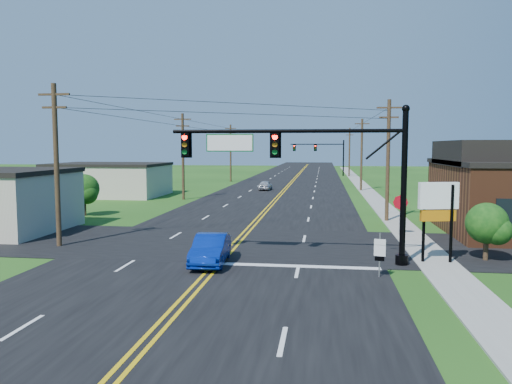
# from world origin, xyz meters

# --- Properties ---
(ground) EXTENTS (260.00, 260.00, 0.00)m
(ground) POSITION_xyz_m (0.00, 0.00, 0.00)
(ground) COLOR #1A4012
(ground) RESTS_ON ground
(road_main) EXTENTS (16.00, 220.00, 0.04)m
(road_main) POSITION_xyz_m (0.00, 50.00, 0.02)
(road_main) COLOR black
(road_main) RESTS_ON ground
(road_cross) EXTENTS (70.00, 10.00, 0.04)m
(road_cross) POSITION_xyz_m (0.00, 12.00, 0.02)
(road_cross) COLOR black
(road_cross) RESTS_ON ground
(sidewalk) EXTENTS (2.00, 160.00, 0.08)m
(sidewalk) POSITION_xyz_m (10.50, 40.00, 0.04)
(sidewalk) COLOR gray
(sidewalk) RESTS_ON ground
(signal_mast_main) EXTENTS (11.30, 0.60, 7.48)m
(signal_mast_main) POSITION_xyz_m (4.34, 8.00, 4.75)
(signal_mast_main) COLOR black
(signal_mast_main) RESTS_ON ground
(signal_mast_far) EXTENTS (10.98, 0.60, 7.48)m
(signal_mast_far) POSITION_xyz_m (4.44, 80.00, 4.55)
(signal_mast_far) COLOR black
(signal_mast_far) RESTS_ON ground
(cream_bldg_far) EXTENTS (12.20, 9.20, 3.70)m
(cream_bldg_far) POSITION_xyz_m (-19.00, 38.00, 1.86)
(cream_bldg_far) COLOR beige
(cream_bldg_far) RESTS_ON ground
(utility_pole_left_a) EXTENTS (1.80, 0.28, 9.00)m
(utility_pole_left_a) POSITION_xyz_m (-9.50, 10.00, 4.72)
(utility_pole_left_a) COLOR #342417
(utility_pole_left_a) RESTS_ON ground
(utility_pole_left_b) EXTENTS (1.80, 0.28, 9.00)m
(utility_pole_left_b) POSITION_xyz_m (-9.50, 35.00, 4.72)
(utility_pole_left_b) COLOR #342417
(utility_pole_left_b) RESTS_ON ground
(utility_pole_left_c) EXTENTS (1.80, 0.28, 9.00)m
(utility_pole_left_c) POSITION_xyz_m (-9.50, 62.00, 4.72)
(utility_pole_left_c) COLOR #342417
(utility_pole_left_c) RESTS_ON ground
(utility_pole_right_a) EXTENTS (1.80, 0.28, 9.00)m
(utility_pole_right_a) POSITION_xyz_m (9.80, 22.00, 4.72)
(utility_pole_right_a) COLOR #342417
(utility_pole_right_a) RESTS_ON ground
(utility_pole_right_b) EXTENTS (1.80, 0.28, 9.00)m
(utility_pole_right_b) POSITION_xyz_m (9.80, 48.00, 4.72)
(utility_pole_right_b) COLOR #342417
(utility_pole_right_b) RESTS_ON ground
(utility_pole_right_c) EXTENTS (1.80, 0.28, 9.00)m
(utility_pole_right_c) POSITION_xyz_m (9.80, 78.00, 4.72)
(utility_pole_right_c) COLOR #342417
(utility_pole_right_c) RESTS_ON ground
(tree_right_back) EXTENTS (3.00, 3.00, 4.10)m
(tree_right_back) POSITION_xyz_m (16.00, 26.00, 2.60)
(tree_right_back) COLOR #342417
(tree_right_back) RESTS_ON ground
(shrub_corner) EXTENTS (2.00, 2.00, 2.86)m
(shrub_corner) POSITION_xyz_m (13.00, 9.50, 1.85)
(shrub_corner) COLOR #342417
(shrub_corner) RESTS_ON ground
(tree_left) EXTENTS (2.40, 2.40, 3.37)m
(tree_left) POSITION_xyz_m (-14.00, 22.00, 2.16)
(tree_left) COLOR #342417
(tree_left) RESTS_ON ground
(blue_car) EXTENTS (1.70, 4.26, 1.38)m
(blue_car) POSITION_xyz_m (-0.15, 7.00, 0.69)
(blue_car) COLOR #062393
(blue_car) RESTS_ON ground
(distant_car) EXTENTS (1.55, 3.62, 1.22)m
(distant_car) POSITION_xyz_m (-2.24, 47.23, 0.61)
(distant_car) COLOR #BBBBC0
(distant_car) RESTS_ON ground
(route_sign) EXTENTS (0.48, 0.13, 1.94)m
(route_sign) POSITION_xyz_m (7.50, 5.52, 1.13)
(route_sign) COLOR slate
(route_sign) RESTS_ON ground
(stop_sign) EXTENTS (0.91, 0.22, 2.58)m
(stop_sign) POSITION_xyz_m (9.86, 15.86, 1.85)
(stop_sign) COLOR slate
(stop_sign) RESTS_ON ground
(pylon_sign) EXTENTS (1.91, 0.66, 3.89)m
(pylon_sign) POSITION_xyz_m (10.50, 8.61, 2.84)
(pylon_sign) COLOR black
(pylon_sign) RESTS_ON ground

